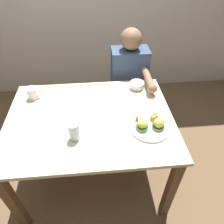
% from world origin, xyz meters
% --- Properties ---
extents(ground_plane, '(6.00, 6.00, 0.00)m').
position_xyz_m(ground_plane, '(0.00, 0.00, 0.00)').
color(ground_plane, brown).
extents(dining_table, '(1.20, 0.90, 0.74)m').
position_xyz_m(dining_table, '(0.00, 0.00, 0.63)').
color(dining_table, beige).
rests_on(dining_table, ground_plane).
extents(eggs_benedict_plate, '(0.27, 0.27, 0.09)m').
position_xyz_m(eggs_benedict_plate, '(0.41, -0.15, 0.77)').
color(eggs_benedict_plate, white).
rests_on(eggs_benedict_plate, dining_table).
extents(fruit_bowl, '(0.12, 0.12, 0.06)m').
position_xyz_m(fruit_bowl, '(0.41, 0.33, 0.77)').
color(fruit_bowl, white).
rests_on(fruit_bowl, dining_table).
extents(coffee_mug, '(0.11, 0.08, 0.09)m').
position_xyz_m(coffee_mug, '(-0.44, 0.27, 0.79)').
color(coffee_mug, white).
rests_on(coffee_mug, dining_table).
extents(fork, '(0.15, 0.08, 0.00)m').
position_xyz_m(fork, '(-0.35, -0.31, 0.74)').
color(fork, silver).
rests_on(fork, dining_table).
extents(water_glass_near, '(0.07, 0.07, 0.13)m').
position_xyz_m(water_glass_near, '(-0.10, -0.18, 0.80)').
color(water_glass_near, silver).
rests_on(water_glass_near, dining_table).
extents(diner_person, '(0.34, 0.54, 1.14)m').
position_xyz_m(diner_person, '(0.39, 0.60, 0.65)').
color(diner_person, '#33333D').
rests_on(diner_person, ground_plane).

